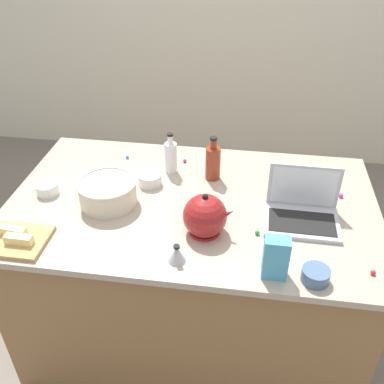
% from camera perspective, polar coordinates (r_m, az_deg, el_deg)
% --- Properties ---
extents(ground_plane, '(12.00, 12.00, 0.00)m').
position_cam_1_polar(ground_plane, '(2.59, 0.00, -17.56)').
color(ground_plane, slate).
extents(wall_back, '(8.00, 0.10, 2.60)m').
position_cam_1_polar(wall_back, '(3.75, 5.11, 23.14)').
color(wall_back, beige).
rests_on(wall_back, ground).
extents(island_counter, '(1.66, 1.00, 0.90)m').
position_cam_1_polar(island_counter, '(2.25, 0.00, -10.50)').
color(island_counter, olive).
rests_on(island_counter, ground).
extents(laptop, '(0.31, 0.23, 0.22)m').
position_cam_1_polar(laptop, '(1.88, 14.33, -2.31)').
color(laptop, '#B7B7BC').
rests_on(laptop, island_counter).
extents(mixing_bowl_large, '(0.26, 0.26, 0.11)m').
position_cam_1_polar(mixing_bowl_large, '(1.94, -11.05, 0.02)').
color(mixing_bowl_large, beige).
rests_on(mixing_bowl_large, island_counter).
extents(bottle_vinegar, '(0.06, 0.06, 0.21)m').
position_cam_1_polar(bottle_vinegar, '(2.12, -2.81, 4.67)').
color(bottle_vinegar, white).
rests_on(bottle_vinegar, island_counter).
extents(bottle_soy, '(0.07, 0.07, 0.22)m').
position_cam_1_polar(bottle_soy, '(2.07, 2.78, 3.94)').
color(bottle_soy, maroon).
rests_on(bottle_soy, island_counter).
extents(kettle, '(0.21, 0.18, 0.20)m').
position_cam_1_polar(kettle, '(1.74, 1.73, -3.23)').
color(kettle, maroon).
rests_on(kettle, island_counter).
extents(cutting_board, '(0.27, 0.20, 0.02)m').
position_cam_1_polar(cutting_board, '(1.87, -22.38, -5.88)').
color(cutting_board, tan).
rests_on(cutting_board, island_counter).
extents(butter_stick_left, '(0.11, 0.04, 0.04)m').
position_cam_1_polar(butter_stick_left, '(1.82, -21.86, -5.83)').
color(butter_stick_left, '#F4E58C').
rests_on(butter_stick_left, cutting_board).
extents(butter_stick_right, '(0.11, 0.05, 0.04)m').
position_cam_1_polar(butter_stick_right, '(1.87, -22.49, -4.77)').
color(butter_stick_right, '#F4E58C').
rests_on(butter_stick_right, cutting_board).
extents(ramekin_small, '(0.10, 0.10, 0.05)m').
position_cam_1_polar(ramekin_small, '(2.10, -18.54, 0.44)').
color(ramekin_small, white).
rests_on(ramekin_small, island_counter).
extents(ramekin_medium, '(0.10, 0.10, 0.05)m').
position_cam_1_polar(ramekin_medium, '(1.63, 15.96, -10.49)').
color(ramekin_medium, slate).
rests_on(ramekin_medium, island_counter).
extents(ramekin_wide, '(0.11, 0.11, 0.05)m').
position_cam_1_polar(ramekin_wide, '(2.06, -5.57, 1.70)').
color(ramekin_wide, white).
rests_on(ramekin_wide, island_counter).
extents(kitchen_timer, '(0.07, 0.07, 0.08)m').
position_cam_1_polar(kitchen_timer, '(1.63, -1.96, -8.17)').
color(kitchen_timer, '#B2B2B7').
rests_on(kitchen_timer, island_counter).
extents(candy_bag, '(0.09, 0.06, 0.17)m').
position_cam_1_polar(candy_bag, '(1.57, 10.97, -8.51)').
color(candy_bag, '#4CA5CC').
rests_on(candy_bag, island_counter).
extents(candy_0, '(0.02, 0.02, 0.02)m').
position_cam_1_polar(candy_0, '(1.79, 8.60, -5.31)').
color(candy_0, green).
rests_on(candy_0, island_counter).
extents(candy_1, '(0.02, 0.02, 0.02)m').
position_cam_1_polar(candy_1, '(2.29, -8.52, 4.56)').
color(candy_1, blue).
rests_on(candy_1, island_counter).
extents(candy_3, '(0.02, 0.02, 0.02)m').
position_cam_1_polar(candy_3, '(2.09, 19.04, -0.45)').
color(candy_3, '#CC3399').
rests_on(candy_3, island_counter).
extents(candy_4, '(0.02, 0.02, 0.02)m').
position_cam_1_polar(candy_4, '(1.73, 22.75, -9.76)').
color(candy_4, red).
rests_on(candy_4, island_counter).
extents(candy_5, '(0.02, 0.02, 0.02)m').
position_cam_1_polar(candy_5, '(2.24, -0.96, 4.15)').
color(candy_5, '#CC3399').
rests_on(candy_5, island_counter).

